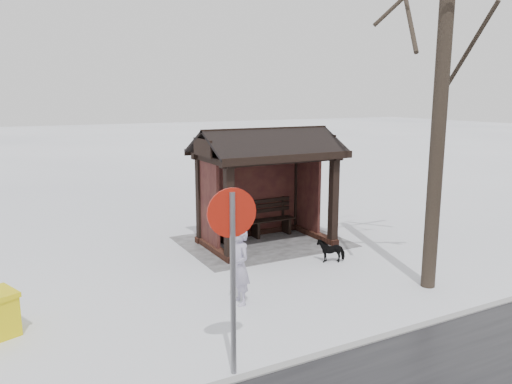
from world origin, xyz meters
The scene contains 7 objects.
ground centered at (0.00, 0.00, 0.00)m, with size 120.00×120.00×0.00m, color white.
kerb centered at (0.00, 5.50, 0.01)m, with size 120.00×0.15×0.06m, color gray.
trampled_patch centered at (0.00, -0.20, 0.01)m, with size 4.20×3.20×0.02m, color gray.
bus_shelter centered at (0.00, -0.16, 2.17)m, with size 3.60×2.40×3.09m.
pedestrian centered at (2.33, 3.15, 0.74)m, with size 0.54×0.35×1.48m, color #A8A2BE.
dog centered at (-0.67, 1.96, 0.27)m, with size 0.29×0.64×0.54m, color black.
road_sign centered at (3.48, 5.28, 1.90)m, with size 0.68×0.14×2.69m.
Camera 1 is at (6.24, 11.18, 3.89)m, focal length 35.00 mm.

